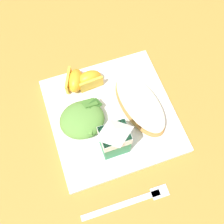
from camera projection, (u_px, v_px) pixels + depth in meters
The scene contains 8 objects.
ground at pixel (112, 116), 0.63m from camera, with size 3.00×3.00×0.00m, color #C67A33.
white_plate at pixel (112, 115), 0.62m from camera, with size 0.28×0.28×0.02m, color white.
cheesy_pizza_bread at pixel (140, 104), 0.60m from camera, with size 0.11×0.18×0.04m.
green_salad_pile at pixel (82, 118), 0.59m from camera, with size 0.10×0.09×0.04m.
milk_carton at pixel (114, 138), 0.53m from camera, with size 0.06×0.05×0.11m.
orange_wedge_front at pixel (89, 79), 0.62m from camera, with size 0.06×0.04×0.04m.
orange_wedge_middle at pixel (75, 81), 0.62m from camera, with size 0.06×0.07×0.04m.
metal_fork at pixel (133, 201), 0.55m from camera, with size 0.19×0.02×0.01m.
Camera 1 is at (0.08, 0.23, 0.58)m, focal length 42.60 mm.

